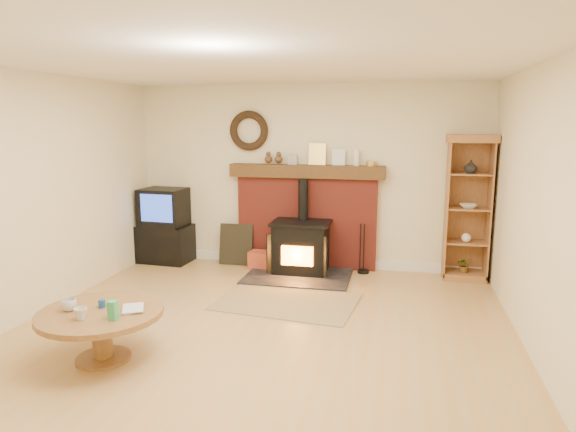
% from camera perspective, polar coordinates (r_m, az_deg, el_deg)
% --- Properties ---
extents(ground, '(5.50, 5.50, 0.00)m').
position_cam_1_polar(ground, '(5.09, -3.66, -13.71)').
color(ground, tan).
rests_on(ground, ground).
extents(room_shell, '(5.02, 5.52, 2.61)m').
position_cam_1_polar(room_shell, '(4.75, -3.79, 6.04)').
color(room_shell, beige).
rests_on(room_shell, ground).
extents(chimney_breast, '(2.20, 0.22, 1.78)m').
position_cam_1_polar(chimney_breast, '(7.35, 2.06, 0.44)').
color(chimney_breast, '#9A3127').
rests_on(chimney_breast, ground).
extents(wood_stove, '(1.40, 1.00, 1.29)m').
position_cam_1_polar(wood_stove, '(7.07, 1.41, -3.65)').
color(wood_stove, black).
rests_on(wood_stove, ground).
extents(area_rug, '(1.70, 1.26, 0.01)m').
position_cam_1_polar(area_rug, '(6.08, -0.12, -9.48)').
color(area_rug, brown).
rests_on(area_rug, ground).
extents(tv_unit, '(0.78, 0.58, 1.11)m').
position_cam_1_polar(tv_unit, '(7.88, -13.55, -1.19)').
color(tv_unit, black).
rests_on(tv_unit, ground).
extents(curio_cabinet, '(0.62, 0.44, 1.92)m').
position_cam_1_polar(curio_cabinet, '(7.15, 19.31, 0.85)').
color(curio_cabinet, brown).
rests_on(curio_cabinet, ground).
extents(firelog_box, '(0.42, 0.28, 0.25)m').
position_cam_1_polar(firelog_box, '(7.37, -2.72, -4.93)').
color(firelog_box, '#C2741D').
rests_on(firelog_box, ground).
extents(leaning_painting, '(0.50, 0.13, 0.60)m').
position_cam_1_polar(leaning_painting, '(7.59, -5.78, -3.14)').
color(leaning_painting, black).
rests_on(leaning_painting, ground).
extents(fire_tools, '(0.16, 0.16, 0.70)m').
position_cam_1_polar(fire_tools, '(7.24, 8.32, -5.47)').
color(fire_tools, black).
rests_on(fire_tools, ground).
extents(coffee_table, '(1.08, 1.08, 0.62)m').
position_cam_1_polar(coffee_table, '(4.86, -20.13, -10.80)').
color(coffee_table, brown).
rests_on(coffee_table, ground).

